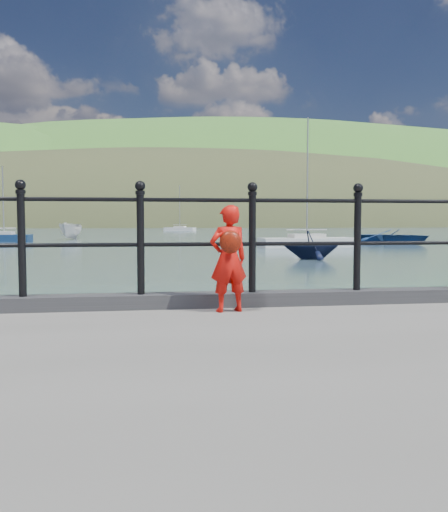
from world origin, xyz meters
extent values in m
plane|color=#2D4251|center=(0.00, 0.00, 0.00)|extent=(600.00, 600.00, 0.00)
cube|color=#28282B|center=(0.00, -0.15, 1.07)|extent=(60.00, 0.30, 0.15)
cylinder|color=black|center=(0.00, -0.15, 1.67)|extent=(18.00, 0.04, 0.04)
cylinder|color=black|center=(0.00, -0.15, 2.15)|extent=(18.00, 0.04, 0.04)
cylinder|color=black|center=(-1.80, -0.15, 1.67)|extent=(0.08, 0.08, 1.05)
sphere|color=black|center=(-1.80, -0.15, 2.29)|extent=(0.11, 0.11, 0.11)
cylinder|color=black|center=(-0.60, -0.15, 1.67)|extent=(0.08, 0.08, 1.05)
sphere|color=black|center=(-0.60, -0.15, 2.29)|extent=(0.11, 0.11, 0.11)
cylinder|color=black|center=(0.60, -0.15, 1.67)|extent=(0.08, 0.08, 1.05)
sphere|color=black|center=(0.60, -0.15, 2.29)|extent=(0.11, 0.11, 0.11)
cylinder|color=black|center=(1.80, -0.15, 1.67)|extent=(0.08, 0.08, 1.05)
sphere|color=black|center=(1.80, -0.15, 2.29)|extent=(0.11, 0.11, 0.11)
ellipsoid|color=#333A21|center=(20.00, 195.00, -15.40)|extent=(400.00, 100.00, 88.00)
ellipsoid|color=#387026|center=(60.00, 255.00, -27.30)|extent=(600.00, 180.00, 156.00)
cube|color=silver|center=(-35.00, 181.00, 3.00)|extent=(9.00, 6.00, 6.00)
cube|color=#4C4744|center=(-35.00, 181.00, 7.00)|extent=(9.50, 6.50, 2.00)
cube|color=silver|center=(-12.00, 181.00, 3.00)|extent=(9.00, 6.00, 6.00)
cube|color=#4C4744|center=(-12.00, 181.00, 7.00)|extent=(9.50, 6.50, 2.00)
cube|color=silver|center=(18.00, 181.00, 3.00)|extent=(9.00, 6.00, 6.00)
cube|color=#4C4744|center=(18.00, 181.00, 7.00)|extent=(9.50, 6.50, 2.00)
cube|color=silver|center=(45.00, 181.00, 3.00)|extent=(9.00, 6.00, 6.00)
cube|color=#4C4744|center=(45.00, 181.00, 7.00)|extent=(9.50, 6.50, 2.00)
imported|color=red|center=(0.28, -0.50, 1.54)|extent=(0.44, 0.34, 1.08)
ellipsoid|color=red|center=(0.28, -0.63, 1.72)|extent=(0.22, 0.11, 0.23)
imported|color=navy|center=(20.48, 37.17, 0.63)|extent=(7.11, 7.43, 1.25)
imported|color=silver|center=(-8.01, 53.05, 0.90)|extent=(2.59, 4.91, 1.80)
imported|color=black|center=(7.89, 20.46, 0.72)|extent=(2.88, 2.52, 1.45)
cube|color=silver|center=(11.55, 33.00, 0.25)|extent=(7.36, 2.77, 0.90)
cube|color=beige|center=(11.55, 33.00, 0.75)|extent=(2.65, 1.66, 0.50)
cylinder|color=#A5A5A8|center=(11.55, 33.00, 5.12)|extent=(0.10, 0.10, 8.84)
cylinder|color=#A5A5A8|center=(11.55, 33.00, 1.30)|extent=(3.22, 0.42, 0.06)
cube|color=white|center=(6.86, 102.10, 0.25)|extent=(6.44, 4.56, 0.90)
cube|color=beige|center=(6.86, 102.10, 0.75)|extent=(2.56, 2.18, 0.50)
cylinder|color=#A5A5A8|center=(6.86, 102.10, 4.89)|extent=(0.10, 0.10, 8.37)
cylinder|color=#A5A5A8|center=(6.86, 102.10, 1.30)|extent=(2.54, 1.35, 0.06)
cube|color=navy|center=(-13.31, 46.99, 0.25)|extent=(5.04, 2.23, 0.90)
cube|color=beige|center=(-13.31, 46.99, 0.75)|extent=(1.84, 1.32, 0.50)
cylinder|color=#A5A5A8|center=(-13.31, 46.99, 3.86)|extent=(0.10, 0.10, 6.32)
cylinder|color=#A5A5A8|center=(-13.31, 46.99, 1.30)|extent=(2.18, 0.37, 0.06)
camera|label=1|loc=(-0.58, -5.91, 1.92)|focal=38.00mm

